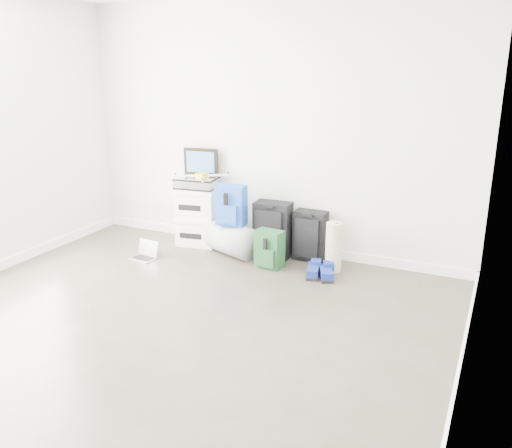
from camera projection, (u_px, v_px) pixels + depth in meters
The scene contains 14 objects.
ground at pixel (136, 350), 4.08m from camera, with size 5.00×5.00×0.00m, color #393429.
room_envelope at pixel (120, 118), 3.58m from camera, with size 4.52×5.02×2.71m.
boxes_stack at pixel (198, 216), 6.29m from camera, with size 0.53×0.46×0.67m.
briefcase at pixel (197, 182), 6.17m from camera, with size 0.45×0.33×0.13m, color #B2B2B7.
painting at pixel (201, 162), 6.19m from camera, with size 0.42×0.07×0.31m.
drone at pixel (202, 175), 6.09m from camera, with size 0.54×0.54×0.06m.
duffel_bag at pixel (233, 239), 5.98m from camera, with size 0.36×0.36×0.58m, color gray.
blue_backpack at pixel (231, 206), 5.84m from camera, with size 0.33×0.26×0.44m.
large_suitcase at pixel (272, 230), 5.89m from camera, with size 0.41×0.27×0.61m.
green_backpack at pixel (269, 250), 5.62m from camera, with size 0.30×0.24×0.40m.
carry_on at pixel (310, 236), 5.81m from camera, with size 0.34×0.23×0.54m.
shoes at pixel (319, 272), 5.41m from camera, with size 0.35×0.32×0.10m.
rolled_rug at pixel (334, 247), 5.50m from camera, with size 0.17×0.17×0.51m, color tan.
laptop at pixel (145, 254), 5.91m from camera, with size 0.29×0.22×0.19m.
Camera 1 is at (2.36, -2.88, 2.11)m, focal length 38.00 mm.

